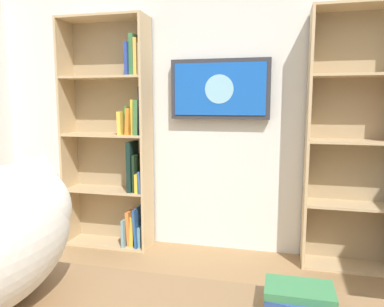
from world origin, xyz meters
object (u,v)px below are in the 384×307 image
Objects in this scene: bookshelf_left at (380,143)px; desk_book_stack at (299,298)px; wall_mounted_tv at (220,89)px; bookshelf_right at (116,139)px.

bookshelf_left is 2.22m from desk_book_stack.
wall_mounted_tv is 2.35m from desk_book_stack.
bookshelf_right reaches higher than desk_book_stack.
desk_book_stack is at bearing 72.35° from bookshelf_left.
wall_mounted_tv is (-0.93, -0.08, 0.44)m from bookshelf_right.
desk_book_stack is at bearing 104.75° from wall_mounted_tv.
desk_book_stack is at bearing 125.49° from bookshelf_right.
bookshelf_right is (2.18, -0.00, -0.02)m from bookshelf_left.
bookshelf_left is 2.18m from bookshelf_right.
wall_mounted_tv is (1.25, -0.08, 0.41)m from bookshelf_left.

